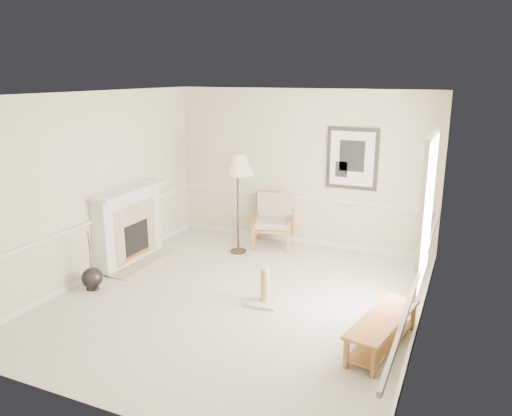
{
  "coord_description": "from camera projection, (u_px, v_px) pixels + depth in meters",
  "views": [
    {
      "loc": [
        2.93,
        -5.96,
        3.16
      ],
      "look_at": [
        -0.02,
        0.7,
        1.19
      ],
      "focal_mm": 35.0,
      "sensor_mm": 36.0,
      "label": 1
    }
  ],
  "objects": [
    {
      "name": "floor_vase",
      "position": [
        92.0,
        278.0,
        7.51
      ],
      "size": [
        0.32,
        0.32,
        0.93
      ],
      "rotation": [
        0.0,
        0.0,
        0.17
      ],
      "color": "black",
      "rests_on": "ground"
    },
    {
      "name": "room",
      "position": [
        248.0,
        172.0,
        6.76
      ],
      "size": [
        5.04,
        5.54,
        2.92
      ],
      "color": "beige",
      "rests_on": "ground"
    },
    {
      "name": "ground",
      "position": [
        238.0,
        299.0,
        7.23
      ],
      "size": [
        5.5,
        5.5,
        0.0
      ],
      "primitive_type": "plane",
      "color": "silver",
      "rests_on": "ground"
    },
    {
      "name": "bench",
      "position": [
        383.0,
        327.0,
        5.87
      ],
      "size": [
        0.69,
        1.44,
        0.4
      ],
      "rotation": [
        0.0,
        0.0,
        -0.2
      ],
      "color": "olive",
      "rests_on": "ground"
    },
    {
      "name": "scratching_post",
      "position": [
        265.0,
        293.0,
        7.01
      ],
      "size": [
        0.42,
        0.42,
        0.56
      ],
      "rotation": [
        0.0,
        0.0,
        0.08
      ],
      "color": "silver",
      "rests_on": "ground"
    },
    {
      "name": "floor_lamp",
      "position": [
        237.0,
        167.0,
        8.71
      ],
      "size": [
        0.67,
        0.67,
        1.8
      ],
      "rotation": [
        0.0,
        0.0,
        -0.2
      ],
      "color": "black",
      "rests_on": "ground"
    },
    {
      "name": "armchair",
      "position": [
        274.0,
        217.0,
        9.45
      ],
      "size": [
        0.91,
        0.95,
        0.97
      ],
      "rotation": [
        0.0,
        0.0,
        0.27
      ],
      "color": "olive",
      "rests_on": "ground"
    },
    {
      "name": "fireplace",
      "position": [
        129.0,
        226.0,
        8.51
      ],
      "size": [
        0.64,
        1.64,
        1.31
      ],
      "color": "white",
      "rests_on": "ground"
    }
  ]
}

